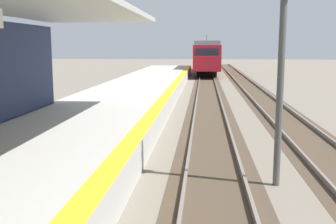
{
  "coord_description": "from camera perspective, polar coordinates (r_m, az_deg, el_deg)",
  "views": [
    {
      "loc": [
        1.59,
        4.73,
        3.31
      ],
      "look_at": [
        0.94,
        12.15,
        2.1
      ],
      "focal_mm": 43.46,
      "sensor_mm": 36.0,
      "label": 1
    }
  ],
  "objects": [
    {
      "name": "track_pair_middle",
      "position": [
        16.05,
        18.3,
        -2.97
      ],
      "size": [
        2.34,
        120.0,
        0.16
      ],
      "color": "#4C3D2D",
      "rests_on": "ground"
    },
    {
      "name": "approaching_train",
      "position": [
        50.36,
        5.44,
        7.9
      ],
      "size": [
        2.93,
        19.6,
        4.76
      ],
      "color": "maroon",
      "rests_on": "ground"
    },
    {
      "name": "track_pair_nearest_platform",
      "position": [
        15.62,
        6.05,
        -2.88
      ],
      "size": [
        2.34,
        120.0,
        0.16
      ],
      "color": "#4C3D2D",
      "rests_on": "ground"
    },
    {
      "name": "rail_signal_post",
      "position": [
        9.73,
        15.68,
        8.2
      ],
      "size": [
        0.32,
        0.34,
        5.2
      ],
      "color": "#4C4C4C",
      "rests_on": "ground"
    },
    {
      "name": "station_platform",
      "position": [
        12.33,
        -14.55,
        -4.49
      ],
      "size": [
        5.0,
        80.0,
        0.91
      ],
      "color": "#B7B5AD",
      "rests_on": "ground"
    }
  ]
}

